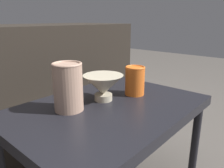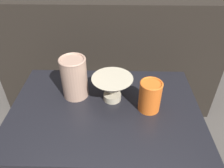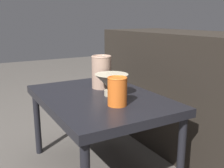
# 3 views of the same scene
# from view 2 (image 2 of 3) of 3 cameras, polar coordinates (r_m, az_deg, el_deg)

# --- Properties ---
(ground_plane) EXTENTS (8.00, 8.00, 0.00)m
(ground_plane) POSITION_cam_2_polar(r_m,az_deg,el_deg) (1.21, -1.42, -20.70)
(ground_plane) COLOR #4C4742
(table) EXTENTS (0.76, 0.54, 0.42)m
(table) POSITION_cam_2_polar(r_m,az_deg,el_deg) (0.92, -1.77, -8.07)
(table) COLOR black
(table) RESTS_ON ground_plane
(couch_backdrop) EXTENTS (1.27, 0.50, 0.71)m
(couch_backdrop) POSITION_cam_2_polar(r_m,az_deg,el_deg) (1.43, -0.54, 9.19)
(couch_backdrop) COLOR black
(couch_backdrop) RESTS_ON ground_plane
(bowl) EXTENTS (0.17, 0.17, 0.11)m
(bowl) POSITION_cam_2_polar(r_m,az_deg,el_deg) (0.89, 0.08, -0.76)
(bowl) COLOR #B2A88E
(bowl) RESTS_ON table
(vase_textured_left) EXTENTS (0.11, 0.11, 0.18)m
(vase_textured_left) POSITION_cam_2_polar(r_m,az_deg,el_deg) (0.91, -9.86, 1.81)
(vase_textured_left) COLOR tan
(vase_textured_left) RESTS_ON table
(vase_colorful_right) EXTENTS (0.09, 0.09, 0.13)m
(vase_colorful_right) POSITION_cam_2_polar(r_m,az_deg,el_deg) (0.86, 9.89, -2.94)
(vase_colorful_right) COLOR orange
(vase_colorful_right) RESTS_ON table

